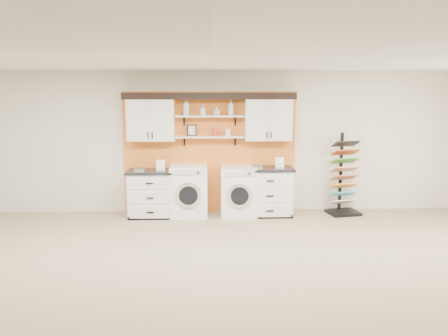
{
  "coord_description": "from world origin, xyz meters",
  "views": [
    {
      "loc": [
        -0.04,
        -4.66,
        2.36
      ],
      "look_at": [
        0.22,
        2.3,
        1.17
      ],
      "focal_mm": 35.0,
      "sensor_mm": 36.0,
      "label": 1
    }
  ],
  "objects_px": {
    "dryer": "(238,191)",
    "sample_rack": "(343,188)",
    "base_cabinet_left": "(152,193)",
    "base_cabinet_right": "(268,191)",
    "washer": "(189,191)"
  },
  "relations": [
    {
      "from": "dryer",
      "to": "washer",
      "type": "bearing_deg",
      "value": 180.0
    },
    {
      "from": "base_cabinet_left",
      "to": "base_cabinet_right",
      "type": "xyz_separation_m",
      "value": [
        2.26,
        -0.0,
        0.02
      ]
    },
    {
      "from": "dryer",
      "to": "sample_rack",
      "type": "distance_m",
      "value": 2.08
    },
    {
      "from": "dryer",
      "to": "base_cabinet_left",
      "type": "bearing_deg",
      "value": 179.88
    },
    {
      "from": "base_cabinet_left",
      "to": "sample_rack",
      "type": "height_order",
      "value": "sample_rack"
    },
    {
      "from": "base_cabinet_right",
      "to": "sample_rack",
      "type": "relative_size",
      "value": 0.6
    },
    {
      "from": "base_cabinet_right",
      "to": "sample_rack",
      "type": "xyz_separation_m",
      "value": [
        1.5,
        0.02,
        0.05
      ]
    },
    {
      "from": "base_cabinet_left",
      "to": "sample_rack",
      "type": "bearing_deg",
      "value": 0.34
    },
    {
      "from": "washer",
      "to": "dryer",
      "type": "bearing_deg",
      "value": -0.0
    },
    {
      "from": "washer",
      "to": "sample_rack",
      "type": "height_order",
      "value": "sample_rack"
    },
    {
      "from": "base_cabinet_left",
      "to": "base_cabinet_right",
      "type": "relative_size",
      "value": 0.96
    },
    {
      "from": "base_cabinet_right",
      "to": "washer",
      "type": "xyz_separation_m",
      "value": [
        -1.54,
        -0.0,
        0.02
      ]
    },
    {
      "from": "dryer",
      "to": "sample_rack",
      "type": "height_order",
      "value": "sample_rack"
    },
    {
      "from": "base_cabinet_right",
      "to": "washer",
      "type": "distance_m",
      "value": 1.54
    },
    {
      "from": "dryer",
      "to": "sample_rack",
      "type": "xyz_separation_m",
      "value": [
        2.08,
        0.03,
        0.04
      ]
    }
  ]
}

